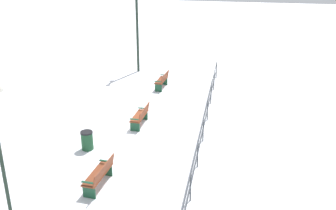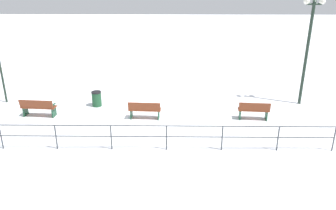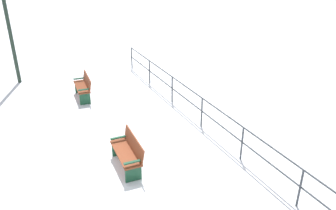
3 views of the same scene
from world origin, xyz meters
name	(u,v)px [view 1 (image 1 of 3)]	position (x,y,z in m)	size (l,w,h in m)	color
ground_plane	(138,125)	(0.00, 0.00, 0.00)	(80.00, 80.00, 0.00)	white
bench_nearest	(163,80)	(-0.19, -4.98, 0.48)	(0.60, 1.44, 0.90)	brown
bench_second	(141,116)	(-0.14, 0.00, 0.46)	(0.61, 1.50, 0.87)	brown
bench_third	(100,174)	(0.06, 4.99, 0.47)	(0.68, 1.64, 0.89)	brown
lamppost_near	(137,17)	(1.91, -7.83, 3.41)	(0.29, 1.01, 5.23)	#1E2D23
waterfront_railing	(206,116)	(-3.04, 0.00, 0.69)	(0.05, 14.78, 1.02)	#383D42
trash_bin	(87,140)	(1.43, 2.55, 0.39)	(0.49, 0.49, 0.77)	#1E4C2D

